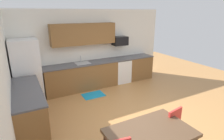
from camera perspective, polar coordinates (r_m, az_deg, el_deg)
ground_plane at (r=4.89m, az=5.71°, el=-14.48°), size 12.00×12.00×0.00m
wall_back at (r=6.61m, az=-6.80°, el=6.77°), size 5.80×0.10×2.70m
wall_left at (r=3.64m, az=-31.00°, el=-5.05°), size 0.10×5.80×2.70m
cabinet_run_back at (r=6.37m, az=-9.38°, el=-2.17°), size 2.53×0.60×0.90m
cabinet_run_back_right at (r=7.43m, az=8.18°, el=0.78°), size 1.02×0.60×0.90m
cabinet_run_left at (r=4.72m, az=-24.68°, el=-11.11°), size 0.60×2.00×0.90m
countertop_back at (r=6.39m, az=-5.50°, el=2.47°), size 4.80×0.64×0.04m
countertop_left at (r=4.53m, az=-25.44°, el=-5.86°), size 0.64×2.00×0.04m
upper_cabinets_back at (r=6.22m, az=-8.84°, el=11.12°), size 2.20×0.34×0.70m
refrigerator at (r=5.86m, az=-25.21°, el=-0.42°), size 0.76×0.70×1.88m
oven_range at (r=6.99m, az=2.82°, el=-0.09°), size 0.60×0.60×0.91m
microwave at (r=6.82m, az=2.53°, el=9.16°), size 0.54×0.36×0.32m
sink_basin at (r=6.26m, az=-9.20°, el=1.59°), size 0.48×0.40×0.14m
sink_faucet at (r=6.38m, az=-9.81°, el=3.37°), size 0.02×0.02×0.24m
dining_table at (r=3.22m, az=11.96°, el=-19.23°), size 1.40×0.90×0.75m
chair_near_table at (r=3.83m, az=20.32°, el=-16.74°), size 0.46×0.46×0.85m
floor_mat at (r=6.02m, az=-5.90°, el=-7.83°), size 0.70×0.50×0.01m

